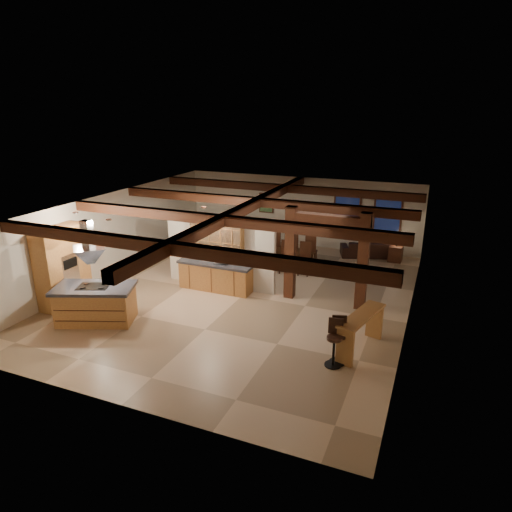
{
  "coord_description": "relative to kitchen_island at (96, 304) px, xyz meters",
  "views": [
    {
      "loc": [
        5.47,
        -12.14,
        5.79
      ],
      "look_at": [
        0.26,
        0.5,
        1.2
      ],
      "focal_mm": 32.0,
      "sensor_mm": 36.0,
      "label": 1
    }
  ],
  "objects": [
    {
      "name": "ground",
      "position": [
        3.02,
        3.18,
        -0.53
      ],
      "size": [
        12.0,
        12.0,
        0.0
      ],
      "primitive_type": "plane",
      "color": "tan",
      "rests_on": "ground"
    },
    {
      "name": "room_walls",
      "position": [
        3.02,
        3.18,
        1.25
      ],
      "size": [
        12.0,
        12.0,
        12.0
      ],
      "color": "beige",
      "rests_on": "ground"
    },
    {
      "name": "ceiling_beams",
      "position": [
        3.02,
        3.18,
        2.23
      ],
      "size": [
        10.0,
        12.0,
        0.28
      ],
      "color": "#37140D",
      "rests_on": "room_walls"
    },
    {
      "name": "timber_posts",
      "position": [
        5.52,
        3.68,
        1.23
      ],
      "size": [
        2.5,
        0.3,
        2.9
      ],
      "color": "#37140D",
      "rests_on": "ground"
    },
    {
      "name": "partition_wall",
      "position": [
        2.02,
        3.68,
        0.57
      ],
      "size": [
        3.8,
        0.18,
        2.2
      ],
      "primitive_type": "cube",
      "color": "beige",
      "rests_on": "ground"
    },
    {
      "name": "pantry_cabinet",
      "position": [
        -1.65,
        0.58,
        0.66
      ],
      "size": [
        0.67,
        1.6,
        2.4
      ],
      "color": "#B08038",
      "rests_on": "ground"
    },
    {
      "name": "back_counter",
      "position": [
        2.02,
        3.29,
        -0.06
      ],
      "size": [
        2.5,
        0.66,
        0.94
      ],
      "color": "#B08038",
      "rests_on": "ground"
    },
    {
      "name": "upper_display_cabinet",
      "position": [
        2.02,
        3.49,
        1.32
      ],
      "size": [
        1.8,
        0.36,
        0.95
      ],
      "color": "#B08038",
      "rests_on": "partition_wall"
    },
    {
      "name": "range_hood",
      "position": [
        -0.0,
        -0.0,
        1.25
      ],
      "size": [
        1.1,
        1.1,
        1.4
      ],
      "color": "silver",
      "rests_on": "room_walls"
    },
    {
      "name": "back_windows",
      "position": [
        5.82,
        9.12,
        0.97
      ],
      "size": [
        2.7,
        0.07,
        1.7
      ],
      "color": "#37140D",
      "rests_on": "room_walls"
    },
    {
      "name": "framed_art",
      "position": [
        1.52,
        9.12,
        1.17
      ],
      "size": [
        0.65,
        0.05,
        0.85
      ],
      "color": "#37140D",
      "rests_on": "room_walls"
    },
    {
      "name": "recessed_cans",
      "position": [
        0.49,
        1.25,
        2.34
      ],
      "size": [
        3.16,
        2.46,
        0.03
      ],
      "color": "silver",
      "rests_on": "room_walls"
    },
    {
      "name": "kitchen_island",
      "position": [
        0.0,
        0.0,
        0.0
      ],
      "size": [
        2.41,
        1.84,
        1.06
      ],
      "color": "#B08038",
      "rests_on": "ground"
    },
    {
      "name": "dining_table",
      "position": [
        3.54,
        6.34,
        -0.25
      ],
      "size": [
        1.8,
        1.29,
        0.57
      ],
      "primitive_type": "imported",
      "rotation": [
        0.0,
        0.0,
        -0.26
      ],
      "color": "#381E0E",
      "rests_on": "ground"
    },
    {
      "name": "sofa",
      "position": [
        6.03,
        8.68,
        -0.23
      ],
      "size": [
        2.27,
        1.47,
        0.62
      ],
      "primitive_type": "imported",
      "rotation": [
        0.0,
        0.0,
        3.47
      ],
      "color": "black",
      "rests_on": "ground"
    },
    {
      "name": "microwave",
      "position": [
        2.24,
        3.29,
        0.52
      ],
      "size": [
        0.45,
        0.32,
        0.24
      ],
      "primitive_type": "imported",
      "rotation": [
        0.0,
        0.0,
        3.2
      ],
      "color": "silver",
      "rests_on": "back_counter"
    },
    {
      "name": "bar_counter",
      "position": [
        7.06,
        1.2,
        0.12
      ],
      "size": [
        0.92,
        1.9,
        0.97
      ],
      "color": "#B08038",
      "rests_on": "ground"
    },
    {
      "name": "side_table",
      "position": [
        7.12,
        8.46,
        -0.23
      ],
      "size": [
        0.52,
        0.52,
        0.61
      ],
      "primitive_type": "cube",
      "rotation": [
        0.0,
        0.0,
        -0.06
      ],
      "color": "#37140D",
      "rests_on": "ground"
    },
    {
      "name": "table_lamp",
      "position": [
        7.12,
        8.46,
        0.32
      ],
      "size": [
        0.29,
        0.29,
        0.34
      ],
      "color": "black",
      "rests_on": "side_table"
    },
    {
      "name": "bar_stool_a",
      "position": [
        6.68,
        0.47,
        0.05
      ],
      "size": [
        0.42,
        0.43,
        1.14
      ],
      "color": "black",
      "rests_on": "ground"
    },
    {
      "name": "bar_stool_b",
      "position": [
        6.62,
        0.31,
        0.04
      ],
      "size": [
        0.4,
        0.4,
        1.13
      ],
      "color": "black",
      "rests_on": "ground"
    },
    {
      "name": "dining_chairs",
      "position": [
        3.54,
        6.34,
        0.06
      ],
      "size": [
        1.92,
        1.92,
        1.17
      ],
      "color": "#37140D",
      "rests_on": "ground"
    }
  ]
}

